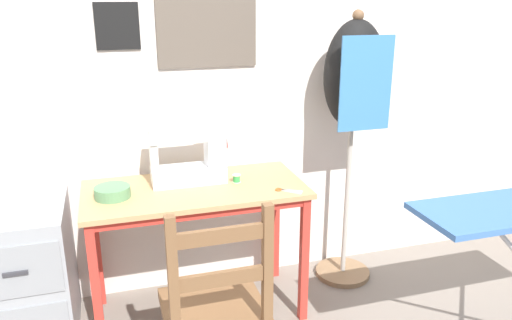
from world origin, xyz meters
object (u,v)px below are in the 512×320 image
object	(u,v)px
sewing_machine	(192,156)
dress_form	(354,89)
wooden_chair	(215,312)
scissors	(284,190)
fabric_bowl	(112,192)
filing_cabinet	(28,273)
thread_spool_near_machine	(237,178)

from	to	relation	value
sewing_machine	dress_form	xyz separation A→B (m)	(0.89, 0.02, 0.28)
wooden_chair	dress_form	bearing A→B (deg)	38.29
scissors	wooden_chair	world-z (taller)	wooden_chair
fabric_bowl	wooden_chair	xyz separation A→B (m)	(0.35, -0.62, -0.31)
scissors	dress_form	size ratio (longest dim) A/B	0.08
sewing_machine	filing_cabinet	world-z (taller)	sewing_machine
fabric_bowl	dress_form	xyz separation A→B (m)	(1.28, 0.12, 0.39)
thread_spool_near_machine	dress_form	xyz separation A→B (m)	(0.68, 0.10, 0.40)
filing_cabinet	dress_form	world-z (taller)	dress_form
scissors	wooden_chair	distance (m)	0.70
scissors	filing_cabinet	bearing A→B (deg)	169.57
fabric_bowl	filing_cabinet	xyz separation A→B (m)	(-0.42, 0.07, -0.40)
filing_cabinet	dress_form	size ratio (longest dim) A/B	0.44
fabric_bowl	dress_form	bearing A→B (deg)	5.41
sewing_machine	filing_cabinet	xyz separation A→B (m)	(-0.82, -0.03, -0.51)
sewing_machine	wooden_chair	bearing A→B (deg)	-93.96
sewing_machine	fabric_bowl	bearing A→B (deg)	-166.07
scissors	wooden_chair	bearing A→B (deg)	-134.12
wooden_chair	sewing_machine	bearing A→B (deg)	86.04
sewing_machine	fabric_bowl	xyz separation A→B (m)	(-0.40, -0.10, -0.11)
scissors	thread_spool_near_machine	xyz separation A→B (m)	(-0.19, 0.18, 0.02)
sewing_machine	fabric_bowl	distance (m)	0.42
filing_cabinet	fabric_bowl	bearing A→B (deg)	-9.41
sewing_machine	fabric_bowl	size ratio (longest dim) A/B	2.31
fabric_bowl	wooden_chair	world-z (taller)	wooden_chair
wooden_chair	filing_cabinet	size ratio (longest dim) A/B	1.35
fabric_bowl	sewing_machine	bearing A→B (deg)	13.93
sewing_machine	scissors	distance (m)	0.49
sewing_machine	thread_spool_near_machine	world-z (taller)	sewing_machine
wooden_chair	filing_cabinet	world-z (taller)	wooden_chair
sewing_machine	dress_form	distance (m)	0.93
wooden_chair	thread_spool_near_machine	bearing A→B (deg)	68.18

